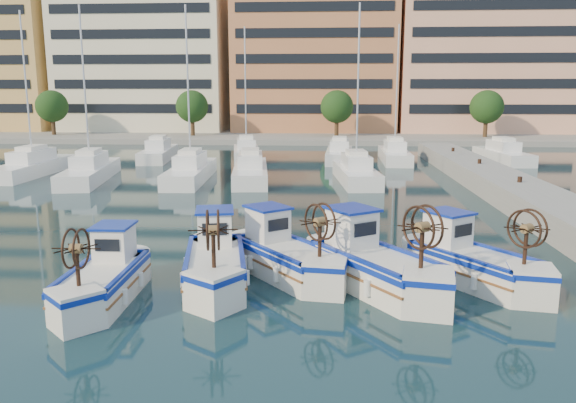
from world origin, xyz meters
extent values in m
plane|color=#183740|center=(0.00, 0.00, 0.00)|extent=(300.00, 300.00, 0.00)
cube|color=gray|center=(13.00, 8.00, 0.60)|extent=(3.00, 60.00, 1.20)
cube|color=gray|center=(0.00, 67.00, 0.30)|extent=(180.00, 40.00, 0.60)
cube|color=#F1E4BF|center=(-23.00, 65.00, 11.10)|extent=(23.00, 14.00, 21.00)
cube|color=black|center=(-23.00, 58.00, 11.10)|extent=(21.16, 0.12, 18.90)
cube|color=#C2784B|center=(1.00, 65.00, 13.10)|extent=(22.00, 14.00, 25.00)
cube|color=black|center=(1.00, 58.00, 13.10)|extent=(20.24, 0.12, 22.50)
cube|color=#F2AA86|center=(24.00, 65.00, 11.60)|extent=(23.00, 14.00, 22.00)
cube|color=black|center=(24.00, 58.00, 11.60)|extent=(21.16, 0.12, 19.80)
cylinder|color=#3F2B19|center=(-32.00, 53.50, 1.50)|extent=(0.50, 0.50, 3.00)
sphere|color=#214619|center=(-32.00, 53.50, 4.20)|extent=(4.00, 4.00, 4.00)
cylinder|color=#3F2B19|center=(-14.00, 53.50, 1.50)|extent=(0.50, 0.50, 3.00)
sphere|color=#214619|center=(-14.00, 53.50, 4.20)|extent=(4.00, 4.00, 4.00)
cylinder|color=#3F2B19|center=(4.00, 53.50, 1.50)|extent=(0.50, 0.50, 3.00)
sphere|color=#214619|center=(4.00, 53.50, 4.20)|extent=(4.00, 4.00, 4.00)
cylinder|color=#3F2B19|center=(22.00, 53.50, 1.50)|extent=(0.50, 0.50, 3.00)
sphere|color=#214619|center=(22.00, 53.50, 4.20)|extent=(4.00, 4.00, 4.00)
cube|color=white|center=(-18.59, 22.83, 0.50)|extent=(2.43, 9.96, 1.00)
cylinder|color=silver|center=(-18.59, 22.83, 6.00)|extent=(0.12, 0.12, 11.00)
cube|color=white|center=(-13.38, 20.59, 0.50)|extent=(3.90, 10.34, 1.00)
cylinder|color=silver|center=(-13.38, 20.59, 6.00)|extent=(0.12, 0.12, 11.00)
cube|color=white|center=(-6.54, 21.07, 0.50)|extent=(2.75, 10.01, 1.00)
cylinder|color=silver|center=(-6.54, 21.07, 6.00)|extent=(0.12, 0.12, 11.00)
cube|color=white|center=(-2.49, 21.47, 0.50)|extent=(3.33, 9.89, 1.00)
cube|color=white|center=(4.68, 21.01, 0.50)|extent=(3.00, 8.54, 1.00)
cylinder|color=silver|center=(4.68, 21.01, 6.00)|extent=(0.12, 0.12, 11.00)
cube|color=white|center=(-12.23, 32.77, 0.50)|extent=(3.20, 9.28, 1.00)
cube|color=white|center=(-4.46, 33.54, 0.50)|extent=(3.46, 8.41, 1.00)
cylinder|color=silver|center=(-4.46, 33.54, 6.00)|extent=(0.12, 0.12, 11.00)
cube|color=white|center=(3.85, 32.61, 0.50)|extent=(2.51, 8.12, 1.00)
cube|color=white|center=(8.62, 32.64, 0.50)|extent=(2.37, 8.81, 1.00)
cylinder|color=silver|center=(8.62, 32.64, 6.00)|extent=(0.12, 0.12, 11.00)
cube|color=white|center=(17.91, 33.01, 0.50)|extent=(3.09, 8.65, 1.00)
cube|color=white|center=(-3.74, -1.40, 0.47)|extent=(1.71, 3.82, 0.95)
cube|color=#0B2599|center=(-3.74, -1.40, 0.83)|extent=(1.76, 3.94, 0.14)
cube|color=blue|center=(-3.74, -1.40, 0.78)|extent=(1.34, 3.44, 0.05)
cube|color=white|center=(-3.76, -0.32, 1.44)|extent=(1.02, 1.19, 0.99)
cube|color=#0B2599|center=(-3.76, -0.32, 1.98)|extent=(1.16, 1.33, 0.07)
cylinder|color=#331E14|center=(-3.70, -3.02, 1.47)|extent=(0.11, 0.11, 1.05)
cylinder|color=brown|center=(-3.70, -3.02, 2.03)|extent=(0.29, 0.26, 0.25)
torus|color=#331E14|center=(-3.84, -3.03, 2.03)|extent=(0.09, 1.06, 1.05)
torus|color=#331E14|center=(-3.56, -3.02, 2.03)|extent=(0.09, 1.06, 1.05)
cube|color=white|center=(-0.79, 0.18, 0.51)|extent=(2.46, 4.35, 1.03)
cube|color=#0B2599|center=(-0.79, 0.18, 0.90)|extent=(2.54, 4.48, 0.16)
cube|color=blue|center=(-0.79, 0.18, 0.84)|extent=(2.01, 3.88, 0.06)
cube|color=white|center=(-1.00, 1.34, 1.56)|extent=(1.28, 1.44, 1.07)
cube|color=#0B2599|center=(-1.00, 1.34, 2.15)|extent=(1.46, 1.61, 0.08)
cylinder|color=#331E14|center=(-0.47, -1.55, 1.59)|extent=(0.12, 0.12, 1.13)
cylinder|color=brown|center=(-0.47, -1.55, 2.20)|extent=(0.36, 0.33, 0.27)
torus|color=#331E14|center=(-0.62, -1.57, 2.20)|extent=(0.27, 1.14, 1.14)
torus|color=#331E14|center=(-0.33, -1.52, 2.20)|extent=(0.27, 1.14, 1.14)
cube|color=white|center=(1.39, 1.12, 0.51)|extent=(3.86, 4.27, 1.01)
cube|color=#0B2599|center=(1.39, 1.12, 0.89)|extent=(3.98, 4.40, 0.15)
cube|color=blue|center=(1.39, 1.12, 0.83)|extent=(3.31, 3.71, 0.06)
cube|color=white|center=(0.68, 2.04, 1.55)|extent=(1.61, 1.64, 1.06)
cube|color=#0B2599|center=(0.68, 2.04, 2.12)|extent=(1.81, 1.85, 0.08)
cylinder|color=#331E14|center=(2.45, -0.25, 1.57)|extent=(0.12, 0.12, 1.12)
cylinder|color=brown|center=(2.45, -0.25, 2.17)|extent=(0.41, 0.40, 0.27)
torus|color=#331E14|center=(2.34, -0.34, 2.17)|extent=(0.75, 0.93, 1.13)
torus|color=#331E14|center=(2.57, -0.16, 2.17)|extent=(0.75, 0.93, 1.13)
cube|color=white|center=(4.17, 0.09, 0.55)|extent=(4.03, 4.68, 1.10)
cube|color=#0B2599|center=(4.17, 0.09, 0.97)|extent=(4.15, 4.82, 0.17)
cube|color=blue|center=(4.17, 0.09, 0.90)|extent=(3.44, 4.09, 0.06)
cube|color=white|center=(3.46, 1.12, 1.67)|extent=(1.72, 1.77, 1.15)
cube|color=#0B2599|center=(3.46, 1.12, 2.30)|extent=(1.93, 1.99, 0.08)
cylinder|color=#331E14|center=(5.23, -1.46, 1.70)|extent=(0.13, 0.13, 1.21)
cylinder|color=brown|center=(5.23, -1.46, 2.35)|extent=(0.44, 0.43, 0.29)
torus|color=#331E14|center=(5.10, -1.55, 2.35)|extent=(0.75, 1.05, 1.22)
torus|color=#331E14|center=(5.36, -1.38, 2.35)|extent=(0.75, 1.05, 1.22)
cube|color=white|center=(7.29, 0.81, 0.50)|extent=(3.74, 4.26, 1.00)
cube|color=#0B2599|center=(7.29, 0.81, 0.88)|extent=(3.85, 4.38, 0.15)
cube|color=blue|center=(7.29, 0.81, 0.82)|extent=(3.20, 3.71, 0.06)
cube|color=white|center=(6.62, 1.74, 1.53)|extent=(1.58, 1.62, 1.05)
cube|color=#0B2599|center=(6.62, 1.74, 2.10)|extent=(1.78, 1.82, 0.08)
cylinder|color=#331E14|center=(8.30, -0.58, 1.56)|extent=(0.11, 0.11, 1.11)
cylinder|color=brown|center=(8.30, -0.58, 2.15)|extent=(0.40, 0.40, 0.27)
torus|color=#331E14|center=(8.18, -0.67, 2.15)|extent=(0.71, 0.94, 1.12)
torus|color=#331E14|center=(8.41, -0.50, 2.15)|extent=(0.71, 0.94, 1.12)
camera|label=1|loc=(2.57, -16.37, 5.92)|focal=35.00mm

